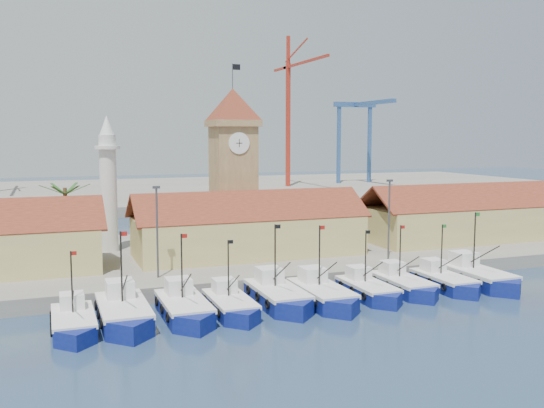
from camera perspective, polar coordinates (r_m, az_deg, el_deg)
name	(u,v)px	position (r m, az deg, el deg)	size (l,w,h in m)	color
ground	(321,313)	(53.65, 4.61, -10.19)	(400.00, 400.00, 0.00)	navy
quay	(238,255)	(75.27, -3.18, -4.78)	(140.00, 32.00, 1.50)	gray
terminal	(138,193)	(158.71, -12.46, 1.03)	(240.00, 80.00, 2.00)	gray
boat_0	(74,324)	(50.63, -18.17, -10.69)	(3.23, 8.85, 6.70)	navy
boat_1	(124,315)	(51.54, -13.76, -10.09)	(3.86, 10.57, 8.00)	navy
boat_2	(185,310)	(52.18, -8.22, -9.83)	(3.63, 9.94, 7.52)	navy
boat_3	(231,306)	(53.03, -3.85, -9.60)	(3.25, 8.91, 6.74)	navy
boat_4	(279,297)	(55.35, 0.64, -8.79)	(3.75, 10.27, 7.77)	navy
boat_5	(323,296)	(56.10, 4.86, -8.63)	(3.66, 10.02, 7.58)	navy
boat_6	(369,291)	(58.71, 9.14, -8.09)	(3.27, 8.96, 6.78)	navy
boat_7	(404,286)	(61.26, 12.32, -7.53)	(3.37, 9.22, 6.98)	navy
boat_8	(446,282)	(63.69, 16.04, -7.11)	(3.31, 9.06, 6.86)	navy
boat_9	(479,278)	(66.08, 18.94, -6.62)	(3.84, 10.51, 7.95)	navy
hall_center	(248,234)	(70.95, -2.23, -2.80)	(27.04, 10.13, 7.61)	tan
hall_right	(473,220)	(86.37, 18.38, -1.48)	(31.20, 10.13, 7.61)	tan
clock_tower	(233,163)	(75.84, -3.68, 3.84)	(5.80, 5.80, 22.70)	tan
minaret	(108,183)	(75.06, -15.15, 1.90)	(3.00, 3.00, 16.30)	silver
palm_tree	(66,216)	(73.12, -18.83, -1.08)	(5.60, 5.03, 8.39)	brown
lamp_posts	(277,221)	(63.29, 0.46, -1.63)	(80.70, 0.25, 9.03)	#3F3F44
crane_red_right	(291,103)	(162.06, 1.76, 9.49)	(1.00, 34.47, 39.75)	#AF291B
gantry	(360,120)	(174.73, 8.31, 7.83)	(13.00, 22.00, 23.20)	#315895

